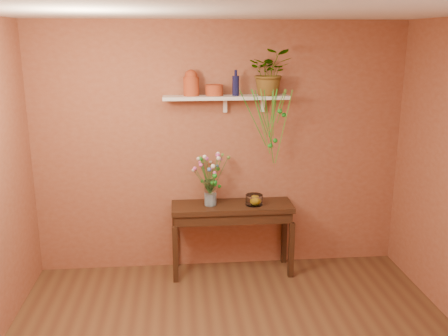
# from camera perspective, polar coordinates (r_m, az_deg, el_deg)

# --- Properties ---
(room) EXTENTS (4.04, 4.04, 2.70)m
(room) POSITION_cam_1_polar(r_m,az_deg,el_deg) (3.45, 2.40, -4.92)
(room) COLOR brown
(room) RESTS_ON ground
(sideboard) EXTENTS (1.29, 0.42, 0.79)m
(sideboard) POSITION_cam_1_polar(r_m,az_deg,el_deg) (5.34, 0.95, -5.37)
(sideboard) COLOR #341E10
(sideboard) RESTS_ON ground
(wall_shelf) EXTENTS (1.30, 0.24, 0.19)m
(wall_shelf) POSITION_cam_1_polar(r_m,az_deg,el_deg) (5.15, 0.34, 8.12)
(wall_shelf) COLOR white
(wall_shelf) RESTS_ON room
(terracotta_jug) EXTENTS (0.20, 0.20, 0.27)m
(terracotta_jug) POSITION_cam_1_polar(r_m,az_deg,el_deg) (5.13, -3.82, 9.74)
(terracotta_jug) COLOR #A1461E
(terracotta_jug) RESTS_ON wall_shelf
(terracotta_pot) EXTENTS (0.23, 0.23, 0.11)m
(terracotta_pot) POSITION_cam_1_polar(r_m,az_deg,el_deg) (5.15, -1.13, 8.99)
(terracotta_pot) COLOR #A1461E
(terracotta_pot) RESTS_ON wall_shelf
(blue_bottle) EXTENTS (0.09, 0.09, 0.26)m
(blue_bottle) POSITION_cam_1_polar(r_m,az_deg,el_deg) (5.13, 1.36, 9.54)
(blue_bottle) COLOR #12143B
(blue_bottle) RESTS_ON wall_shelf
(spider_plant) EXTENTS (0.48, 0.43, 0.47)m
(spider_plant) POSITION_cam_1_polar(r_m,az_deg,el_deg) (5.17, 5.36, 10.97)
(spider_plant) COLOR #1A811D
(spider_plant) RESTS_ON wall_shelf
(plant_fronds) EXTENTS (0.53, 0.39, 0.79)m
(plant_fronds) POSITION_cam_1_polar(r_m,az_deg,el_deg) (5.09, 5.72, 5.18)
(plant_fronds) COLOR #1A811D
(plant_fronds) RESTS_ON wall_shelf
(glass_vase) EXTENTS (0.13, 0.13, 0.27)m
(glass_vase) POSITION_cam_1_polar(r_m,az_deg,el_deg) (5.25, -1.58, -3.10)
(glass_vase) COLOR white
(glass_vase) RESTS_ON sideboard
(bouquet) EXTENTS (0.42, 0.40, 0.45)m
(bouquet) POSITION_cam_1_polar(r_m,az_deg,el_deg) (5.16, -1.67, -0.03)
(bouquet) COLOR #386B28
(bouquet) RESTS_ON glass_vase
(glass_bowl) EXTENTS (0.18, 0.18, 0.11)m
(glass_bowl) POSITION_cam_1_polar(r_m,az_deg,el_deg) (5.29, 3.50, -3.73)
(glass_bowl) COLOR white
(glass_bowl) RESTS_ON sideboard
(lemon) EXTENTS (0.08, 0.08, 0.08)m
(lemon) POSITION_cam_1_polar(r_m,az_deg,el_deg) (5.29, 3.61, -3.79)
(lemon) COLOR yellow
(lemon) RESTS_ON glass_bowl
(carton) EXTENTS (0.06, 0.05, 0.11)m
(carton) POSITION_cam_1_polar(r_m,az_deg,el_deg) (5.27, -1.86, -3.72)
(carton) COLOR #276A83
(carton) RESTS_ON sideboard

